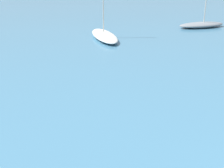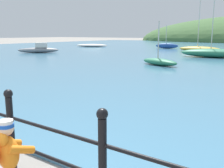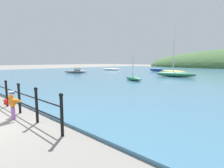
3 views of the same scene
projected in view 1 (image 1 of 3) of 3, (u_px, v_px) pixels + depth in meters
The scene contains 2 objects.
boat_nearest_quay at pixel (104, 35), 20.65m from camera, with size 3.71×4.28×5.19m.
boat_mid_harbor at pixel (201, 25), 24.15m from camera, with size 3.82×3.28×4.52m.
Camera 1 is at (-6.08, 1.66, 4.93)m, focal length 50.00 mm.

